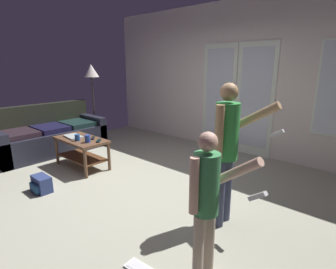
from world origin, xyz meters
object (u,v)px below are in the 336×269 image
backpack (41,184)px  tv_remote_black (99,141)px  person_adult (227,143)px  cup_near_edge (88,139)px  coffee_table (82,147)px  laptop_closed (73,136)px  cup_by_laptop (77,137)px  dvd_remote_slim (93,138)px  person_child (207,197)px  leather_couch (49,136)px  floor_lamp (91,74)px

backpack → tv_remote_black: 1.06m
person_adult → cup_near_edge: 2.39m
coffee_table → laptop_closed: laptop_closed is taller
cup_by_laptop → coffee_table: bearing=125.6°
dvd_remote_slim → cup_by_laptop: bearing=-68.7°
backpack → tv_remote_black: (-0.03, 0.97, 0.40)m
coffee_table → person_child: (2.94, -0.68, 0.38)m
leather_couch → dvd_remote_slim: leather_couch is taller
leather_couch → backpack: (1.63, -0.89, -0.20)m
laptop_closed → dvd_remote_slim: (0.33, 0.17, -0.00)m
leather_couch → cup_near_edge: 1.55m
leather_couch → laptop_closed: leather_couch is taller
person_adult → dvd_remote_slim: bearing=-179.9°
coffee_table → floor_lamp: size_ratio=0.57×
person_child → tv_remote_black: (-2.58, 0.78, -0.23)m
person_child → laptop_closed: person_child is taller
backpack → cup_by_laptop: bearing=112.5°
person_adult → floor_lamp: floor_lamp is taller
leather_couch → coffee_table: bearing=-1.1°
coffee_table → person_adult: bearing=3.0°
cup_by_laptop → person_child: bearing=-11.4°
person_adult → backpack: size_ratio=5.00×
laptop_closed → cup_near_edge: bearing=4.9°
backpack → cup_near_edge: cup_near_edge is taller
person_child → tv_remote_black: size_ratio=7.30×
cup_near_edge → floor_lamp: bearing=144.2°
person_adult → cup_near_edge: (-2.36, -0.18, -0.35)m
coffee_table → floor_lamp: (-1.56, 1.29, 1.11)m
backpack → coffee_table: bearing=114.2°
tv_remote_black → coffee_table: bearing=-118.3°
person_child → dvd_remote_slim: (-2.79, 0.81, -0.23)m
coffee_table → cup_near_edge: bearing=-8.9°
coffee_table → dvd_remote_slim: bearing=41.6°
coffee_table → tv_remote_black: 0.41m
laptop_closed → cup_near_edge: size_ratio=2.98×
dvd_remote_slim → leather_couch: bearing=-135.3°
cup_by_laptop → dvd_remote_slim: cup_by_laptop is taller
cup_near_edge → tv_remote_black: 0.18m
leather_couch → cup_near_edge: size_ratio=17.06×
person_child → floor_lamp: 4.97m
cup_near_edge → cup_by_laptop: 0.22m
cup_near_edge → person_adult: bearing=4.4°
tv_remote_black → dvd_remote_slim: size_ratio=1.00×
backpack → tv_remote_black: size_ratio=1.80×
leather_couch → tv_remote_black: leather_couch is taller
leather_couch → dvd_remote_slim: size_ratio=12.02×
cup_near_edge → dvd_remote_slim: bearing=126.3°
leather_couch → cup_by_laptop: leather_couch is taller
floor_lamp → cup_near_edge: bearing=-35.8°
cup_by_laptop → dvd_remote_slim: (0.08, 0.23, -0.04)m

